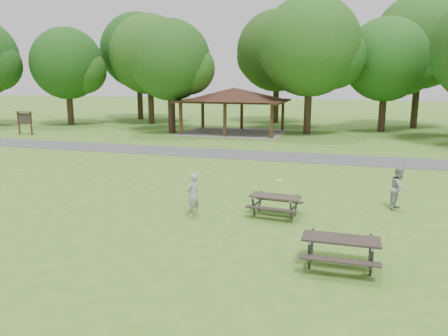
# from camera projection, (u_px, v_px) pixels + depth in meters

# --- Properties ---
(ground) EXTENTS (160.00, 160.00, 0.00)m
(ground) POSITION_uv_depth(u_px,v_px,m) (155.00, 234.00, 13.26)
(ground) COLOR #447722
(ground) RESTS_ON ground
(asphalt_path) EXTENTS (120.00, 3.20, 0.02)m
(asphalt_path) POSITION_uv_depth(u_px,v_px,m) (255.00, 155.00, 26.40)
(asphalt_path) COLOR #47474A
(asphalt_path) RESTS_ON ground
(pavilion) EXTENTS (8.60, 7.01, 3.76)m
(pavilion) POSITION_uv_depth(u_px,v_px,m) (234.00, 96.00, 36.26)
(pavilion) COLOR #372214
(pavilion) RESTS_ON ground
(notice_board) EXTENTS (1.60, 0.30, 1.88)m
(notice_board) POSITION_uv_depth(u_px,v_px,m) (24.00, 119.00, 35.39)
(notice_board) COLOR #341C13
(notice_board) RESTS_ON ground
(tree_row_b) EXTENTS (7.14, 6.80, 9.28)m
(tree_row_b) POSITION_uv_depth(u_px,v_px,m) (68.00, 66.00, 41.81)
(tree_row_b) COLOR #302015
(tree_row_b) RESTS_ON ground
(tree_row_c) EXTENTS (8.19, 7.80, 10.67)m
(tree_row_c) POSITION_uv_depth(u_px,v_px,m) (150.00, 57.00, 42.98)
(tree_row_c) COLOR #302215
(tree_row_c) RESTS_ON ground
(tree_row_d) EXTENTS (6.93, 6.60, 9.27)m
(tree_row_d) POSITION_uv_depth(u_px,v_px,m) (171.00, 63.00, 35.67)
(tree_row_d) COLOR black
(tree_row_d) RESTS_ON ground
(tree_row_e) EXTENTS (8.40, 8.00, 11.02)m
(tree_row_e) POSITION_uv_depth(u_px,v_px,m) (311.00, 49.00, 34.77)
(tree_row_e) COLOR black
(tree_row_e) RESTS_ON ground
(tree_row_f) EXTENTS (7.35, 7.00, 9.55)m
(tree_row_f) POSITION_uv_depth(u_px,v_px,m) (387.00, 62.00, 36.60)
(tree_row_f) COLOR #311E15
(tree_row_f) RESTS_ON ground
(tree_deep_a) EXTENTS (8.40, 8.00, 11.38)m
(tree_deep_a) POSITION_uv_depth(u_px,v_px,m) (139.00, 53.00, 46.97)
(tree_deep_a) COLOR #311E15
(tree_deep_a) RESTS_ON ground
(tree_deep_b) EXTENTS (8.40, 8.00, 11.13)m
(tree_deep_b) POSITION_uv_depth(u_px,v_px,m) (278.00, 54.00, 43.36)
(tree_deep_b) COLOR #2F2115
(tree_deep_b) RESTS_ON ground
(tree_deep_c) EXTENTS (8.82, 8.40, 11.90)m
(tree_deep_c) POSITION_uv_depth(u_px,v_px,m) (422.00, 44.00, 38.73)
(tree_deep_c) COLOR #2E2114
(tree_deep_c) RESTS_ON ground
(picnic_table_middle) EXTENTS (1.82, 1.53, 0.73)m
(picnic_table_middle) POSITION_uv_depth(u_px,v_px,m) (275.00, 201.00, 14.86)
(picnic_table_middle) COLOR #322B24
(picnic_table_middle) RESTS_ON ground
(picnic_table_far) EXTENTS (1.88, 1.53, 0.82)m
(picnic_table_far) POSITION_uv_depth(u_px,v_px,m) (341.00, 245.00, 10.80)
(picnic_table_far) COLOR #2A241E
(picnic_table_far) RESTS_ON ground
(frisbee_in_flight) EXTENTS (0.32, 0.32, 0.02)m
(frisbee_in_flight) POSITION_uv_depth(u_px,v_px,m) (279.00, 180.00, 15.03)
(frisbee_in_flight) COLOR yellow
(frisbee_in_flight) RESTS_ON ground
(frisbee_thrower) EXTENTS (0.53, 0.64, 1.51)m
(frisbee_thrower) POSITION_uv_depth(u_px,v_px,m) (193.00, 195.00, 14.78)
(frisbee_thrower) COLOR #AAAAAD
(frisbee_thrower) RESTS_ON ground
(frisbee_catcher) EXTENTS (0.81, 0.91, 1.55)m
(frisbee_catcher) POSITION_uv_depth(u_px,v_px,m) (399.00, 188.00, 15.61)
(frisbee_catcher) COLOR #9F9FA1
(frisbee_catcher) RESTS_ON ground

